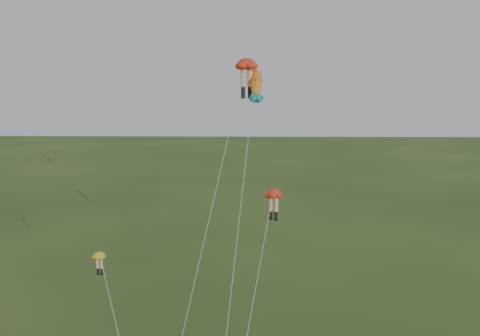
{
  "coord_description": "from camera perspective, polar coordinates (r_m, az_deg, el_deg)",
  "views": [
    {
      "loc": [
        2.52,
        -28.38,
        19.16
      ],
      "look_at": [
        1.74,
        6.0,
        13.4
      ],
      "focal_mm": 40.0,
      "sensor_mm": 36.0,
      "label": 1
    }
  ],
  "objects": [
    {
      "name": "fish_kite",
      "position": [
        38.45,
        1.69,
        8.83
      ],
      "size": [
        2.76,
        12.23,
        20.06
      ],
      "rotation": [
        0.65,
        0.0,
        0.01
      ],
      "color": "yellow",
      "rests_on": "ground"
    },
    {
      "name": "legs_kite_yellow",
      "position": [
        33.89,
        -14.54,
        -10.23
      ],
      "size": [
        4.58,
        7.22,
        8.74
      ],
      "rotation": [
        0.0,
        0.0,
        -0.24
      ],
      "color": "gold",
      "rests_on": "ground"
    },
    {
      "name": "legs_kite_red_mid",
      "position": [
        34.5,
        3.52,
        -3.45
      ],
      "size": [
        3.44,
        7.26,
        12.17
      ],
      "rotation": [
        0.0,
        0.0,
        -0.52
      ],
      "color": "red",
      "rests_on": "ground"
    },
    {
      "name": "legs_kite_red_high",
      "position": [
        38.73,
        0.62,
        10.4
      ],
      "size": [
        5.78,
        11.15,
        20.61
      ],
      "rotation": [
        0.0,
        0.0,
        0.33
      ],
      "color": "red",
      "rests_on": "ground"
    }
  ]
}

